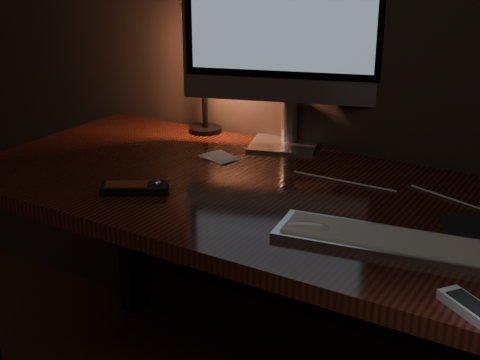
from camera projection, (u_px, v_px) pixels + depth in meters
The scene contains 8 objects.
desk at pixel (276, 225), 1.76m from camera, with size 1.60×0.75×0.75m.
monitor at pixel (286, 20), 1.85m from camera, with size 0.57×0.23×0.62m.
keyboard at pixel (395, 242), 1.35m from camera, with size 0.49×0.14×0.02m, color silver.
mouse at pixel (308, 231), 1.40m from camera, with size 0.10×0.05×0.02m, color white.
media_remote at pixel (134, 188), 1.63m from camera, with size 0.17×0.14×0.03m.
papers at pixel (219, 157), 1.88m from camera, with size 0.10×0.07×0.01m, color white.
desk_lamp at pixel (205, 60), 2.01m from camera, with size 0.17×0.18×0.35m.
cable at pixel (397, 192), 1.63m from camera, with size 0.00×0.00×0.54m, color white.
Camera 1 is at (0.77, 0.51, 1.35)m, focal length 50.00 mm.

